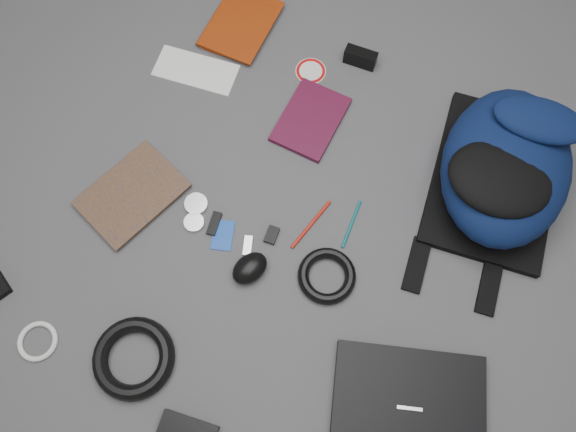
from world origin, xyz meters
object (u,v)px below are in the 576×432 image
at_px(laptop, 408,408).
at_px(dvd_case, 311,120).
at_px(textbook_red, 214,14).
at_px(compact_camera, 360,58).
at_px(comic_book, 109,171).
at_px(power_brick, 188,430).
at_px(backpack, 506,166).
at_px(mouse, 250,268).

distance_m(laptop, dvd_case, 0.72).
relative_size(textbook_red, compact_camera, 2.58).
distance_m(comic_book, power_brick, 0.64).
distance_m(laptop, textbook_red, 1.12).
xyz_separation_m(comic_book, dvd_case, (0.38, 0.36, -0.00)).
distance_m(backpack, dvd_case, 0.48).
relative_size(backpack, textbook_red, 2.07).
bearing_deg(comic_book, power_brick, -24.02).
height_order(comic_book, compact_camera, compact_camera).
relative_size(mouse, power_brick, 0.74).
bearing_deg(laptop, comic_book, 148.15).
xyz_separation_m(backpack, compact_camera, (-0.44, 0.17, -0.07)).
height_order(textbook_red, dvd_case, textbook_red).
bearing_deg(dvd_case, textbook_red, 155.58).
xyz_separation_m(textbook_red, mouse, (0.43, -0.59, 0.01)).
bearing_deg(mouse, backpack, 69.66).
distance_m(backpack, laptop, 0.59).
height_order(backpack, comic_book, backpack).
relative_size(backpack, compact_camera, 5.33).
xyz_separation_m(dvd_case, compact_camera, (0.04, 0.22, 0.02)).
bearing_deg(textbook_red, backpack, -10.39).
relative_size(backpack, laptop, 1.42).
relative_size(laptop, dvd_case, 1.61).
relative_size(dvd_case, power_brick, 1.65).
height_order(dvd_case, power_brick, power_brick).
bearing_deg(backpack, textbook_red, 162.71).
height_order(compact_camera, power_brick, compact_camera).
bearing_deg(comic_book, dvd_case, 61.06).
relative_size(laptop, comic_book, 1.35).
height_order(textbook_red, mouse, mouse).
height_order(backpack, laptop, backpack).
bearing_deg(power_brick, dvd_case, 87.52).
distance_m(comic_book, mouse, 0.43).
bearing_deg(backpack, compact_camera, 149.82).
bearing_deg(dvd_case, compact_camera, 79.80).
bearing_deg(comic_book, mouse, 9.58).
distance_m(dvd_case, mouse, 0.42).
bearing_deg(laptop, dvd_case, 112.42).
xyz_separation_m(laptop, comic_book, (-0.87, 0.17, -0.01)).
height_order(laptop, power_brick, laptop).
xyz_separation_m(laptop, power_brick, (-0.39, -0.25, -0.00)).
distance_m(textbook_red, compact_camera, 0.42).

